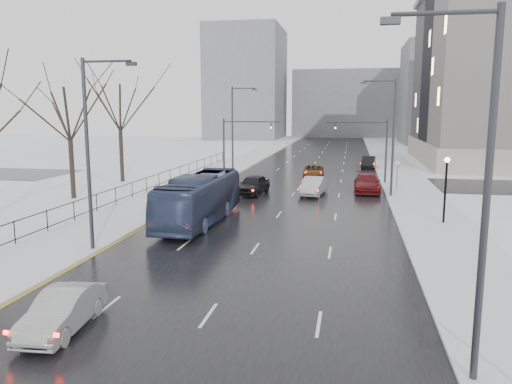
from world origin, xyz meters
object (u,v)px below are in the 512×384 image
Objects in this scene: bus at (200,199)px; sedan_center_near at (253,185)px; sedan_right_near at (314,186)px; sedan_right_distant at (369,162)px; streetlight_r_near at (478,181)px; no_uturn_sign at (397,166)px; mast_signal_right at (376,143)px; sedan_right_far at (367,183)px; tree_park_d at (74,199)px; streetlight_l_far at (234,126)px; streetlight_l_near at (91,146)px; sedan_right_cross at (313,171)px; mast_signal_left at (234,142)px; sedan_left_near at (62,311)px; streetlight_r_mid at (391,132)px; tree_park_e at (123,182)px; lamppost_r_mid at (446,180)px.

bus is 2.28× the size of sedan_center_near.
sedan_right_near reaches higher than sedan_right_distant.
no_uturn_sign is at bearing 88.26° from streetlight_r_near.
mast_signal_right is at bearing 91.27° from streetlight_r_near.
sedan_right_far reaches higher than sedan_right_near.
streetlight_l_far reaches higher than tree_park_d.
streetlight_l_near reaches higher than sedan_right_near.
sedan_right_cross is at bearing 137.62° from no_uturn_sign.
streetlight_l_far is 2.06× the size of sedan_right_cross.
mast_signal_left is 1.29× the size of sedan_center_near.
sedan_left_near is at bearing -107.68° from mast_signal_right.
bus is (3.37, 7.60, -3.98)m from streetlight_l_near.
sedan_center_near reaches higher than sedan_right_distant.
bus is (2.53, -20.40, -2.47)m from mast_signal_left.
streetlight_l_near is at bearing 107.42° from sedan_left_near.
streetlight_r_mid is at bearing -36.30° from streetlight_l_far.
streetlight_r_mid is 2.08× the size of sedan_right_near.
tree_park_e reaches higher than sedan_right_cross.
streetlight_r_mid is at bearing -61.52° from sedan_right_cross.
streetlight_r_mid reaches higher than no_uturn_sign.
mast_signal_right is 1.15× the size of sedan_right_far.
sedan_center_near is at bearing 111.82° from streetlight_r_near.
no_uturn_sign reaches higher than sedan_left_near.
streetlight_r_near is 1.78× the size of sedan_right_far.
sedan_right_far is at bearing 36.30° from sedan_right_near.
mast_signal_left is 12.66m from sedan_right_near.
streetlight_r_mid is at bearing -8.63° from tree_park_e.
bus is at bearing -89.06° from sedan_center_near.
streetlight_l_near reaches higher than sedan_right_cross.
sedan_right_far is at bearing -149.31° from no_uturn_sign.
no_uturn_sign reaches higher than sedan_right_near.
sedan_right_distant is (5.41, 22.08, -0.05)m from sedan_right_near.
lamppost_r_mid is at bearing -25.62° from tree_park_e.
mast_signal_right is 2.41× the size of no_uturn_sign.
lamppost_r_mid is 13.64m from sedan_right_near.
bus is at bearing -130.49° from no_uturn_sign.
sedan_left_near is at bearing -67.51° from tree_park_e.
tree_park_e is 26.16m from mast_signal_right.
streetlight_r_near and streetlight_l_far have the same top height.
sedan_left_near is at bearing 175.91° from streetlight_r_near.
sedan_left_near is at bearing -101.20° from sedan_right_cross.
streetlight_r_mid reaches higher than tree_park_e.
bus is 13.92m from sedan_right_near.
streetlight_r_mid is 2.06× the size of sedan_right_cross.
sedan_center_near is at bearing -175.75° from streetlight_r_mid.
streetlight_l_far is 3.70× the size of no_uturn_sign.
lamppost_r_mid is 24.69m from sedan_left_near.
streetlight_l_far is at bearing 90.00° from streetlight_l_near.
lamppost_r_mid reaches higher than bus.
lamppost_r_mid is (29.20, -14.00, 2.94)m from tree_park_e.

